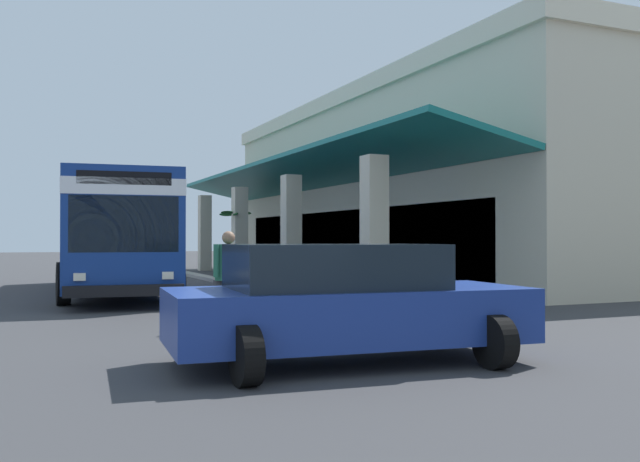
{
  "coord_description": "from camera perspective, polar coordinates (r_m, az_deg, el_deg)",
  "views": [
    {
      "loc": [
        24.94,
        -4.1,
        1.54
      ],
      "look_at": [
        8.27,
        3.14,
        1.74
      ],
      "focal_mm": 38.69,
      "sensor_mm": 36.0,
      "label": 1
    }
  ],
  "objects": [
    {
      "name": "plaza_building",
      "position": [
        28.97,
        10.3,
        3.46
      ],
      "size": [
        23.53,
        13.51,
        7.2
      ],
      "color": "beige",
      "rests_on": "ground"
    },
    {
      "name": "transit_bus",
      "position": [
        20.62,
        -16.52,
        0.26
      ],
      "size": [
        11.39,
        3.55,
        3.34
      ],
      "color": "navy",
      "rests_on": "ground"
    },
    {
      "name": "parked_sedan_blue",
      "position": [
        8.53,
        2.07,
        -5.93
      ],
      "size": [
        2.68,
        4.53,
        1.47
      ],
      "color": "navy",
      "rests_on": "ground"
    },
    {
      "name": "ground",
      "position": [
        27.76,
        2.42,
        -3.82
      ],
      "size": [
        120.0,
        120.0,
        0.0
      ],
      "primitive_type": "plane",
      "color": "#38383A"
    },
    {
      "name": "curb_strip",
      "position": [
        24.92,
        -8.46,
        -4.04
      ],
      "size": [
        27.88,
        0.5,
        0.12
      ],
      "primitive_type": "cube",
      "color": "#9E998E",
      "rests_on": "ground"
    },
    {
      "name": "potted_palm",
      "position": [
        28.27,
        -7.14,
        -2.56
      ],
      "size": [
        1.5,
        1.4,
        2.68
      ],
      "color": "brown",
      "rests_on": "ground"
    },
    {
      "name": "pedestrian",
      "position": [
        11.96,
        -7.58,
        -3.52
      ],
      "size": [
        0.48,
        0.6,
        1.67
      ],
      "color": "#38383D",
      "rests_on": "ground"
    }
  ]
}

